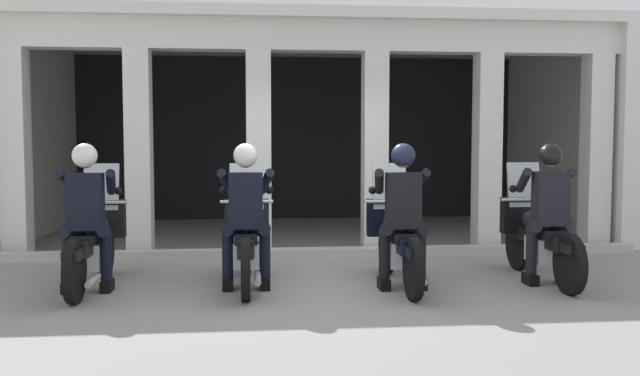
# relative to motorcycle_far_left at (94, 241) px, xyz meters

# --- Properties ---
(ground_plane) EXTENTS (80.00, 80.00, 0.00)m
(ground_plane) POSITION_rel_motorcycle_far_left_xyz_m (2.53, 3.03, -0.50)
(ground_plane) COLOR gray
(station_building) EXTENTS (9.54, 4.94, 3.49)m
(station_building) POSITION_rel_motorcycle_far_left_xyz_m (2.68, 4.62, 1.68)
(station_building) COLOR black
(station_building) RESTS_ON ground
(kerb_strip) EXTENTS (9.04, 0.24, 0.12)m
(kerb_strip) POSITION_rel_motorcycle_far_left_xyz_m (2.68, 1.68, -0.44)
(kerb_strip) COLOR #B7B5AD
(kerb_strip) RESTS_ON ground
(motorcycle_far_left) EXTENTS (0.62, 2.04, 1.35)m
(motorcycle_far_left) POSITION_rel_motorcycle_far_left_xyz_m (0.00, 0.00, 0.00)
(motorcycle_far_left) COLOR black
(motorcycle_far_left) RESTS_ON ground
(police_officer_far_left) EXTENTS (0.63, 0.61, 1.58)m
(police_officer_far_left) POSITION_rel_motorcycle_far_left_xyz_m (-0.00, -0.28, 0.44)
(police_officer_far_left) COLOR black
(police_officer_far_left) RESTS_ON ground
(motorcycle_center_left) EXTENTS (0.62, 2.04, 1.35)m
(motorcycle_center_left) POSITION_rel_motorcycle_far_left_xyz_m (1.68, -0.04, 0.00)
(motorcycle_center_left) COLOR black
(motorcycle_center_left) RESTS_ON ground
(police_officer_center_left) EXTENTS (0.63, 0.61, 1.58)m
(police_officer_center_left) POSITION_rel_motorcycle_far_left_xyz_m (1.68, -0.32, 0.44)
(police_officer_center_left) COLOR black
(police_officer_center_left) RESTS_ON ground
(motorcycle_center_right) EXTENTS (0.62, 2.04, 1.35)m
(motorcycle_center_right) POSITION_rel_motorcycle_far_left_xyz_m (3.37, -0.18, 0.00)
(motorcycle_center_right) COLOR black
(motorcycle_center_right) RESTS_ON ground
(police_officer_center_right) EXTENTS (0.63, 0.61, 1.58)m
(police_officer_center_right) POSITION_rel_motorcycle_far_left_xyz_m (3.37, -0.46, 0.44)
(police_officer_center_right) COLOR black
(police_officer_center_right) RESTS_ON ground
(motorcycle_far_right) EXTENTS (0.62, 2.04, 1.35)m
(motorcycle_far_right) POSITION_rel_motorcycle_far_left_xyz_m (5.05, -0.09, 0.00)
(motorcycle_far_right) COLOR black
(motorcycle_far_right) RESTS_ON ground
(police_officer_far_right) EXTENTS (0.63, 0.61, 1.58)m
(police_officer_far_right) POSITION_rel_motorcycle_far_left_xyz_m (5.05, -0.37, 0.44)
(police_officer_far_right) COLOR black
(police_officer_far_right) RESTS_ON ground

